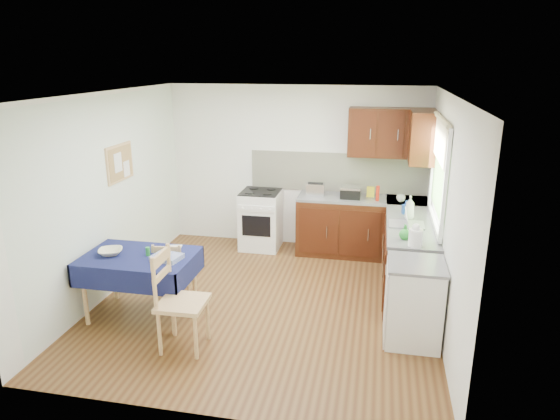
% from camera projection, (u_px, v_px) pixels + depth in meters
% --- Properties ---
extents(floor, '(4.20, 4.20, 0.00)m').
position_uv_depth(floor, '(267.00, 301.00, 6.15)').
color(floor, '#522F16').
rests_on(floor, ground).
extents(ceiling, '(4.00, 4.20, 0.02)m').
position_uv_depth(ceiling, '(265.00, 94.00, 5.42)').
color(ceiling, white).
rests_on(ceiling, wall_back).
extents(wall_back, '(4.00, 0.02, 2.50)m').
position_uv_depth(wall_back, '(296.00, 167.00, 7.75)').
color(wall_back, white).
rests_on(wall_back, ground).
extents(wall_front, '(4.00, 0.02, 2.50)m').
position_uv_depth(wall_front, '(204.00, 280.00, 3.81)').
color(wall_front, white).
rests_on(wall_front, ground).
extents(wall_left, '(0.02, 4.20, 2.50)m').
position_uv_depth(wall_left, '(108.00, 195.00, 6.16)').
color(wall_left, white).
rests_on(wall_left, ground).
extents(wall_right, '(0.02, 4.20, 2.50)m').
position_uv_depth(wall_right, '(445.00, 214.00, 5.40)').
color(wall_right, white).
rests_on(wall_right, ground).
extents(base_cabinets, '(1.90, 2.30, 0.86)m').
position_uv_depth(base_cabinets, '(381.00, 241.00, 6.94)').
color(base_cabinets, '#361609').
rests_on(base_cabinets, ground).
extents(worktop_back, '(1.90, 0.60, 0.04)m').
position_uv_depth(worktop_back, '(362.00, 199.00, 7.38)').
color(worktop_back, slate).
rests_on(worktop_back, base_cabinets).
extents(worktop_right, '(0.60, 1.70, 0.04)m').
position_uv_depth(worktop_right, '(411.00, 226.00, 6.18)').
color(worktop_right, slate).
rests_on(worktop_right, base_cabinets).
extents(worktop_corner, '(0.60, 0.60, 0.04)m').
position_uv_depth(worktop_corner, '(407.00, 201.00, 7.26)').
color(worktop_corner, slate).
rests_on(worktop_corner, base_cabinets).
extents(splashback, '(2.70, 0.02, 0.60)m').
position_uv_depth(splashback, '(338.00, 172.00, 7.63)').
color(splashback, white).
rests_on(splashback, wall_back).
extents(upper_cabinets, '(1.20, 0.85, 0.70)m').
position_uv_depth(upper_cabinets, '(400.00, 134.00, 7.01)').
color(upper_cabinets, '#361609').
rests_on(upper_cabinets, wall_back).
extents(stove, '(0.60, 0.61, 0.92)m').
position_uv_depth(stove, '(261.00, 219.00, 7.79)').
color(stove, white).
rests_on(stove, ground).
extents(window, '(0.04, 1.48, 1.26)m').
position_uv_depth(window, '(439.00, 165.00, 5.95)').
color(window, '#345623').
rests_on(window, wall_right).
extents(fridge, '(0.58, 0.60, 0.89)m').
position_uv_depth(fridge, '(414.00, 302.00, 5.18)').
color(fridge, white).
rests_on(fridge, ground).
extents(corkboard, '(0.04, 0.62, 0.47)m').
position_uv_depth(corkboard, '(120.00, 163.00, 6.34)').
color(corkboard, tan).
rests_on(corkboard, wall_left).
extents(dining_table, '(1.24, 0.84, 0.75)m').
position_uv_depth(dining_table, '(139.00, 264.00, 5.64)').
color(dining_table, '#100F3E').
rests_on(dining_table, ground).
extents(chair_far, '(0.43, 0.43, 0.84)m').
position_uv_depth(chair_far, '(171.00, 273.00, 5.88)').
color(chair_far, tan).
rests_on(chair_far, ground).
extents(chair_near, '(0.48, 0.48, 1.06)m').
position_uv_depth(chair_near, '(177.00, 297.00, 5.03)').
color(chair_near, tan).
rests_on(chair_near, ground).
extents(toaster, '(0.27, 0.16, 0.21)m').
position_uv_depth(toaster, '(315.00, 189.00, 7.45)').
color(toaster, silver).
rests_on(toaster, worktop_back).
extents(sandwich_press, '(0.29, 0.25, 0.17)m').
position_uv_depth(sandwich_press, '(351.00, 192.00, 7.33)').
color(sandwich_press, black).
rests_on(sandwich_press, worktop_back).
extents(sauce_bottle, '(0.05, 0.05, 0.22)m').
position_uv_depth(sauce_bottle, '(378.00, 193.00, 7.17)').
color(sauce_bottle, red).
rests_on(sauce_bottle, worktop_back).
extents(yellow_packet, '(0.13, 0.10, 0.15)m').
position_uv_depth(yellow_packet, '(371.00, 192.00, 7.40)').
color(yellow_packet, yellow).
rests_on(yellow_packet, worktop_back).
extents(dish_rack, '(0.43, 0.32, 0.20)m').
position_uv_depth(dish_rack, '(407.00, 223.00, 6.14)').
color(dish_rack, gray).
rests_on(dish_rack, worktop_right).
extents(kettle, '(0.15, 0.15, 0.26)m').
position_uv_depth(kettle, '(416.00, 236.00, 5.44)').
color(kettle, white).
rests_on(kettle, worktop_right).
extents(cup, '(0.16, 0.16, 0.10)m').
position_uv_depth(cup, '(401.00, 198.00, 7.15)').
color(cup, silver).
rests_on(cup, worktop_back).
extents(soap_bottle_a, '(0.13, 0.13, 0.31)m').
position_uv_depth(soap_bottle_a, '(410.00, 207.00, 6.34)').
color(soap_bottle_a, white).
rests_on(soap_bottle_a, worktop_right).
extents(soap_bottle_b, '(0.10, 0.10, 0.18)m').
position_uv_depth(soap_bottle_b, '(406.00, 207.00, 6.57)').
color(soap_bottle_b, '#1B449F').
rests_on(soap_bottle_b, worktop_right).
extents(soap_bottle_c, '(0.17, 0.17, 0.17)m').
position_uv_depth(soap_bottle_c, '(405.00, 232.00, 5.65)').
color(soap_bottle_c, '#258B2D').
rests_on(soap_bottle_c, worktop_right).
extents(plate_bowl, '(0.35, 0.35, 0.06)m').
position_uv_depth(plate_bowl, '(110.00, 252.00, 5.62)').
color(plate_bowl, beige).
rests_on(plate_bowl, dining_table).
extents(book, '(0.22, 0.26, 0.02)m').
position_uv_depth(book, '(166.00, 249.00, 5.77)').
color(book, white).
rests_on(book, dining_table).
extents(spice_jar, '(0.05, 0.05, 0.10)m').
position_uv_depth(spice_jar, '(148.00, 251.00, 5.58)').
color(spice_jar, '#268C35').
rests_on(spice_jar, dining_table).
extents(tea_towel, '(0.35, 0.29, 0.05)m').
position_uv_depth(tea_towel, '(167.00, 257.00, 5.48)').
color(tea_towel, '#294097').
rests_on(tea_towel, dining_table).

